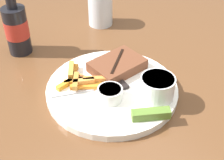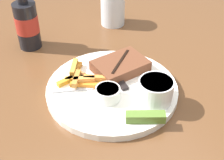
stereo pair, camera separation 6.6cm
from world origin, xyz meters
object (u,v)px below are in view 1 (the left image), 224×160
fork_utensil (77,92)px  beer_bottle (16,28)px  pickle_spear (151,114)px  dipping_sauce_cup (110,93)px  dinner_plate (112,89)px  knife_utensil (112,74)px  steak_portion (117,65)px  drinking_glass (100,9)px  coleslaw_cup (157,87)px

fork_utensil → beer_bottle: (-0.05, 0.27, 0.06)m
pickle_spear → beer_bottle: beer_bottle is taller
dipping_sauce_cup → fork_utensil: (-0.05, 0.06, -0.02)m
dinner_plate → knife_utensil: bearing=59.0°
pickle_spear → fork_utensil: bearing=122.8°
dinner_plate → knife_utensil: 0.05m
dipping_sauce_cup → knife_utensil: dipping_sauce_cup is taller
steak_portion → drinking_glass: size_ratio=1.39×
pickle_spear → fork_utensil: 0.18m
coleslaw_cup → beer_bottle: (-0.20, 0.38, 0.03)m
steak_portion → drinking_glass: (0.10, 0.27, 0.02)m
dinner_plate → knife_utensil: (0.02, 0.04, 0.01)m
steak_portion → fork_utensil: (-0.13, -0.03, -0.01)m
dinner_plate → pickle_spear: pickle_spear is taller
beer_bottle → coleslaw_cup: bearing=-61.4°
coleslaw_cup → pickle_spear: size_ratio=0.92×
dinner_plate → beer_bottle: size_ratio=1.45×
steak_portion → knife_utensil: (-0.02, -0.01, -0.01)m
dinner_plate → steak_portion: bearing=48.5°
dipping_sauce_cup → fork_utensil: size_ratio=0.44×
dinner_plate → coleslaw_cup: (0.07, -0.08, 0.04)m
steak_portion → drinking_glass: 0.29m
dipping_sauce_cup → knife_utensil: 0.09m
knife_utensil → beer_bottle: beer_bottle is taller
steak_portion → drinking_glass: bearing=69.9°
dipping_sauce_cup → steak_portion: bearing=50.7°
beer_bottle → drinking_glass: beer_bottle is taller
steak_portion → knife_utensil: steak_portion is taller
steak_portion → dipping_sauce_cup: bearing=-129.3°
dinner_plate → coleslaw_cup: coleslaw_cup is taller
coleslaw_cup → pickle_spear: bearing=-136.5°
steak_portion → fork_utensil: bearing=-166.8°
dinner_plate → beer_bottle: (-0.14, 0.29, 0.07)m
fork_utensil → coleslaw_cup: bearing=-19.7°
beer_bottle → steak_portion: bearing=-52.8°
dipping_sauce_cup → dinner_plate: bearing=53.9°
fork_utensil → knife_utensil: bearing=24.7°
coleslaw_cup → knife_utensil: size_ratio=0.48×
dipping_sauce_cup → drinking_glass: (0.17, 0.36, 0.02)m
dipping_sauce_cup → beer_bottle: 0.35m
dinner_plate → knife_utensil: size_ratio=1.93×
coleslaw_cup → beer_bottle: 0.43m
knife_utensil → beer_bottle: bearing=32.1°
pickle_spear → beer_bottle: (-0.15, 0.42, 0.05)m
drinking_glass → pickle_spear: bearing=-105.6°
dipping_sauce_cup → fork_utensil: 0.08m
dipping_sauce_cup → drinking_glass: 0.40m
coleslaw_cup → drinking_glass: 0.42m
steak_portion → coleslaw_cup: size_ratio=1.83×
pickle_spear → dinner_plate: bearing=98.0°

